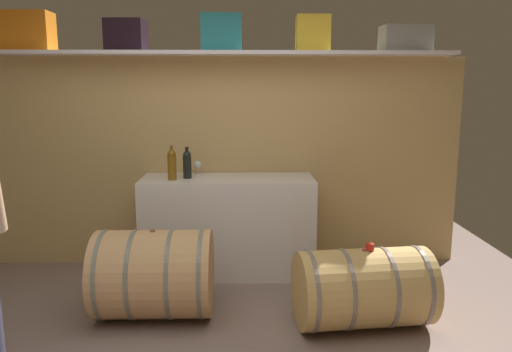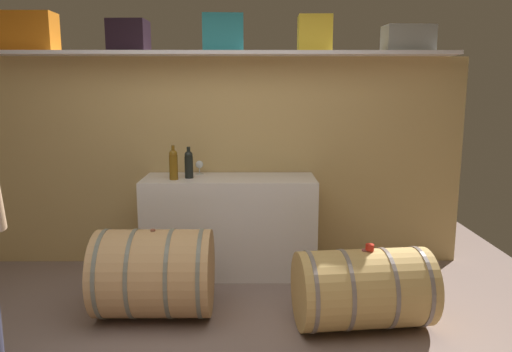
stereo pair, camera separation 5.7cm
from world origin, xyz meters
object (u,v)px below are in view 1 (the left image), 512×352
Objects in this scene: toolcase_grey at (405,39)px; wine_glass at (198,165)px; toolcase_orange at (26,32)px; wine_barrel_far at (154,274)px; toolcase_yellow at (313,34)px; wine_bottle_amber at (172,164)px; toolcase_teal at (221,33)px; work_cabinet at (228,226)px; wine_barrel_near at (363,288)px; wine_bottle_dark at (187,164)px; toolcase_black at (126,36)px; tasting_cup at (370,247)px.

wine_glass is (-1.83, -0.02, -1.11)m from toolcase_grey.
toolcase_orange is 3.48× the size of wine_glass.
toolcase_orange is at bearing 139.75° from wine_barrel_far.
toolcase_yellow is 1.65m from wine_bottle_amber.
toolcase_teal is 0.23× the size of work_cabinet.
wine_barrel_near is at bearing -33.19° from wine_bottle_amber.
toolcase_yellow is 1.83m from work_cabinet.
toolcase_grey is at bearing 57.56° from wine_barrel_near.
wine_bottle_amber reaches higher than wine_barrel_far.
toolcase_grey is at bearing -0.12° from toolcase_orange.
toolcase_yellow is at bearing -0.12° from toolcase_orange.
toolcase_grey is 0.44× the size of wine_barrel_near.
wine_bottle_dark is (-1.09, -0.20, -1.11)m from toolcase_yellow.
toolcase_yellow reaches higher than wine_barrel_near.
toolcase_orange is at bearing 174.06° from work_cabinet.
work_cabinet is (-1.55, -0.18, -1.62)m from toolcase_grey.
toolcase_teal reaches higher than toolcase_grey.
toolcase_grey is 2.23m from wine_barrel_near.
wine_barrel_far is (-1.47, 0.18, 0.04)m from wine_barrel_near.
toolcase_orange is 2.39m from wine_barrel_far.
tasting_cup is at bearing -31.15° from toolcase_black.
toolcase_orange is 1.66m from toolcase_teal.
toolcase_grey is at bearing -3.28° from toolcase_teal.
toolcase_orange is 1.44× the size of toolcase_yellow.
toolcase_grey is 2.30m from wine_bottle_amber.
toolcase_orange reaches higher than toolcase_teal.
toolcase_yellow reaches higher than work_cabinet.
wine_glass reaches higher than tasting_cup.
work_cabinet is at bearing -30.17° from wine_glass.
toolcase_teal reaches higher than toolcase_yellow.
toolcase_orange reaches higher than toolcase_yellow.
toolcase_orange is 1.78m from wine_bottle_dark.
wine_bottle_amber reaches higher than wine_barrel_near.
toolcase_orange reaches higher than wine_barrel_near.
wine_glass is at bearing -177.57° from toolcase_yellow.
toolcase_orange is 0.85m from toolcase_black.
work_cabinet is 11.93× the size of wine_glass.
toolcase_teal reaches higher than wine_barrel_far.
wine_glass is 1.84m from wine_barrel_near.
toolcase_orange is 0.45× the size of wine_barrel_near.
wine_bottle_dark is (0.52, -0.20, -1.09)m from toolcase_black.
toolcase_black is 1.18m from wine_bottle_amber.
wine_bottle_amber is at bearing -148.68° from wine_bottle_dark.
toolcase_teal is 2.74× the size of wine_glass.
toolcase_black is at bearing 159.18° from wine_bottle_dark.
wine_barrel_near is at bearing -31.66° from toolcase_black.
toolcase_orange is at bearing 156.04° from tasting_cup.
toolcase_grey reaches higher than wine_glass.
tasting_cup is (1.00, -1.03, 0.14)m from work_cabinet.
toolcase_teal reaches higher than wine_glass.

